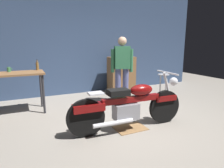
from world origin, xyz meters
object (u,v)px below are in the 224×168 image
Objects in this scene: motorcycle at (129,105)px; bottle at (37,66)px; person_standing at (122,67)px; wooden_dresser at (121,75)px; shop_stool at (163,79)px; mug_green_speckled at (9,70)px.

motorcycle is 2.45m from bottle.
person_standing reaches higher than motorcycle.
wooden_dresser reaches higher than motorcycle.
motorcycle is 9.09× the size of bottle.
shop_stool is at bearing -7.47° from bottle.
shop_stool is at bearing -47.24° from wooden_dresser.
bottle is at bearing 6.68° from mug_green_speckled.
shop_stool is 6.03× the size of mug_green_speckled.
person_standing is 2.61× the size of shop_stool.
wooden_dresser is 3.14m from mug_green_speckled.
mug_green_speckled is at bearing 137.51° from motorcycle.
bottle is at bearing 3.19° from person_standing.
wooden_dresser reaches higher than shop_stool.
shop_stool is 1.28m from wooden_dresser.
wooden_dresser is at bearing 132.76° from shop_stool.
shop_stool is 3.98m from mug_green_speckled.
person_standing is 6.93× the size of bottle.
person_standing is (0.66, 1.54, 0.48)m from motorcycle.
motorcycle is 1.99× the size of wooden_dresser.
motorcycle is 3.42× the size of shop_stool.
wooden_dresser reaches higher than mug_green_speckled.
person_standing is at bearing -8.61° from mug_green_speckled.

